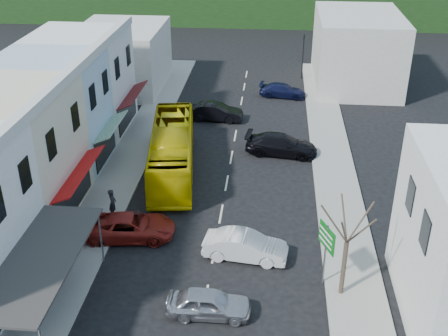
% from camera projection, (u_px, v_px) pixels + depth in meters
% --- Properties ---
extents(ground, '(120.00, 120.00, 0.00)m').
position_uv_depth(ground, '(214.00, 252.00, 31.53)').
color(ground, black).
rests_on(ground, ground).
extents(sidewalk_left, '(3.00, 52.00, 0.15)m').
position_uv_depth(sidewalk_left, '(127.00, 164.00, 40.94)').
color(sidewalk_left, gray).
rests_on(sidewalk_left, ground).
extents(sidewalk_right, '(3.00, 52.00, 0.15)m').
position_uv_depth(sidewalk_right, '(335.00, 173.00, 39.71)').
color(sidewalk_right, gray).
rests_on(sidewalk_right, ground).
extents(shopfront_row, '(8.25, 30.00, 8.00)m').
position_uv_depth(shopfront_row, '(24.00, 141.00, 35.12)').
color(shopfront_row, silver).
rests_on(shopfront_row, ground).
extents(distant_block_left, '(8.00, 10.00, 6.00)m').
position_uv_depth(distant_block_left, '(122.00, 57.00, 54.98)').
color(distant_block_left, '#B7B2A8').
rests_on(distant_block_left, ground).
extents(distant_block_right, '(8.00, 12.00, 7.00)m').
position_uv_depth(distant_block_right, '(357.00, 50.00, 55.51)').
color(distant_block_right, '#B7B2A8').
rests_on(distant_block_right, ground).
extents(bus, '(4.03, 11.83, 3.10)m').
position_uv_depth(bus, '(172.00, 152.00, 39.43)').
color(bus, '#D8BD07').
rests_on(bus, ground).
extents(car_silver, '(4.42, 1.84, 1.40)m').
position_uv_depth(car_silver, '(209.00, 303.00, 26.69)').
color(car_silver, '#B0B0B5').
rests_on(car_silver, ground).
extents(car_white, '(4.58, 2.31, 1.40)m').
position_uv_depth(car_white, '(245.00, 247.00, 30.72)').
color(car_white, silver).
rests_on(car_white, ground).
extents(car_red, '(4.79, 2.42, 1.40)m').
position_uv_depth(car_red, '(130.00, 227.00, 32.48)').
color(car_red, maroon).
rests_on(car_red, ground).
extents(car_black_near, '(4.70, 2.39, 1.40)m').
position_uv_depth(car_black_near, '(281.00, 146.00, 42.30)').
color(car_black_near, black).
rests_on(car_black_near, ground).
extents(car_black_far, '(4.52, 2.11, 1.40)m').
position_uv_depth(car_black_far, '(216.00, 113.00, 48.25)').
color(car_black_far, black).
rests_on(car_black_far, ground).
extents(car_navy_far, '(4.71, 2.43, 1.40)m').
position_uv_depth(car_navy_far, '(283.00, 90.00, 53.39)').
color(car_navy_far, black).
rests_on(car_navy_far, ground).
extents(pedestrian_left, '(0.51, 0.66, 1.70)m').
position_uv_depth(pedestrian_left, '(113.00, 204.00, 34.14)').
color(pedestrian_left, black).
rests_on(pedestrian_left, sidewalk_left).
extents(direction_sign, '(1.32, 1.74, 3.60)m').
position_uv_depth(direction_sign, '(325.00, 255.00, 28.23)').
color(direction_sign, '#075E12').
rests_on(direction_sign, ground).
extents(street_tree, '(3.05, 3.05, 6.37)m').
position_uv_depth(street_tree, '(347.00, 243.00, 26.83)').
color(street_tree, '#362C21').
rests_on(street_tree, ground).
extents(traffic_signal, '(1.03, 1.21, 4.66)m').
position_uv_depth(traffic_signal, '(303.00, 57.00, 57.51)').
color(traffic_signal, black).
rests_on(traffic_signal, ground).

